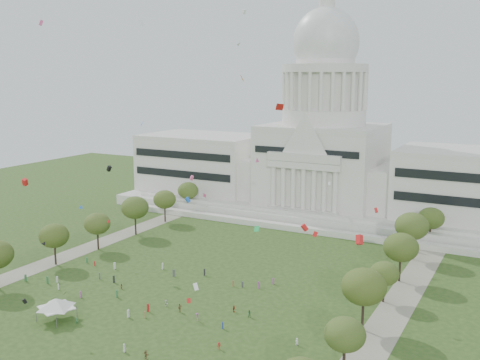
# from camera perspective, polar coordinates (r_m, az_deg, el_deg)

# --- Properties ---
(ground) EXTENTS (400.00, 400.00, 0.00)m
(ground) POSITION_cam_1_polar(r_m,az_deg,el_deg) (130.21, -9.63, -13.74)
(ground) COLOR #284319
(ground) RESTS_ON ground
(capitol) EXTENTS (160.00, 64.50, 91.30)m
(capitol) POSITION_cam_1_polar(r_m,az_deg,el_deg) (221.68, 8.37, 2.46)
(capitol) COLOR silver
(capitol) RESTS_ON ground
(path_left) EXTENTS (8.00, 160.00, 0.04)m
(path_left) POSITION_cam_1_polar(r_m,az_deg,el_deg) (181.15, -15.95, -6.93)
(path_left) COLOR gray
(path_left) RESTS_ON ground
(path_right) EXTENTS (8.00, 160.00, 0.04)m
(path_right) POSITION_cam_1_polar(r_m,az_deg,el_deg) (136.68, 15.36, -12.76)
(path_right) COLOR gray
(path_right) RESTS_ON ground
(row_tree_r_1) EXTENTS (7.58, 7.58, 10.78)m
(row_tree_r_1) POSITION_cam_1_polar(r_m,az_deg,el_deg) (105.85, 10.61, -15.17)
(row_tree_r_1) COLOR black
(row_tree_r_1) RESTS_ON ground
(row_tree_l_2) EXTENTS (8.42, 8.42, 11.97)m
(row_tree_l_2) POSITION_cam_1_polar(r_m,az_deg,el_deg) (168.23, -18.37, -5.40)
(row_tree_l_2) COLOR black
(row_tree_l_2) RESTS_ON ground
(row_tree_r_2) EXTENTS (9.55, 9.55, 13.58)m
(row_tree_r_2) POSITION_cam_1_polar(r_m,az_deg,el_deg) (122.55, 12.47, -10.54)
(row_tree_r_2) COLOR black
(row_tree_r_2) RESTS_ON ground
(row_tree_l_3) EXTENTS (8.12, 8.12, 11.55)m
(row_tree_l_3) POSITION_cam_1_polar(r_m,az_deg,el_deg) (179.02, -14.31, -4.32)
(row_tree_l_3) COLOR black
(row_tree_l_3) RESTS_ON ground
(row_tree_r_3) EXTENTS (7.01, 7.01, 9.98)m
(row_tree_r_3) POSITION_cam_1_polar(r_m,az_deg,el_deg) (138.92, 14.46, -9.19)
(row_tree_r_3) COLOR black
(row_tree_r_3) RESTS_ON ground
(row_tree_l_4) EXTENTS (9.29, 9.29, 13.21)m
(row_tree_l_4) POSITION_cam_1_polar(r_m,az_deg,el_deg) (192.33, -10.63, -2.78)
(row_tree_l_4) COLOR black
(row_tree_l_4) RESTS_ON ground
(row_tree_r_4) EXTENTS (9.19, 9.19, 13.06)m
(row_tree_r_4) POSITION_cam_1_polar(r_m,az_deg,el_deg) (152.62, 16.03, -6.59)
(row_tree_r_4) COLOR black
(row_tree_r_4) RESTS_ON ground
(row_tree_l_5) EXTENTS (8.33, 8.33, 11.85)m
(row_tree_l_5) POSITION_cam_1_polar(r_m,az_deg,el_deg) (207.61, -7.67, -1.97)
(row_tree_l_5) COLOR black
(row_tree_l_5) RESTS_ON ground
(row_tree_r_5) EXTENTS (9.82, 9.82, 13.96)m
(row_tree_r_5) POSITION_cam_1_polar(r_m,az_deg,el_deg) (171.72, 17.06, -4.51)
(row_tree_r_5) COLOR black
(row_tree_r_5) RESTS_ON ground
(row_tree_l_6) EXTENTS (8.19, 8.19, 11.64)m
(row_tree_l_6) POSITION_cam_1_polar(r_m,az_deg,el_deg) (223.14, -5.30, -1.08)
(row_tree_l_6) COLOR black
(row_tree_l_6) RESTS_ON ground
(row_tree_r_6) EXTENTS (8.42, 8.42, 11.97)m
(row_tree_r_6) POSITION_cam_1_polar(r_m,az_deg,el_deg) (188.82, 18.84, -3.70)
(row_tree_r_6) COLOR black
(row_tree_r_6) RESTS_ON ground
(event_tent) EXTENTS (12.00, 12.00, 5.09)m
(event_tent) POSITION_cam_1_polar(r_m,az_deg,el_deg) (132.92, -18.18, -11.77)
(event_tent) COLOR #4C4C4C
(event_tent) RESTS_ON ground
(person_0) EXTENTS (0.89, 0.76, 1.54)m
(person_0) POSITION_cam_1_polar(r_m,az_deg,el_deg) (117.58, 5.80, -16.02)
(person_0) COLOR silver
(person_0) RESTS_ON ground
(person_2) EXTENTS (1.00, 0.92, 1.75)m
(person_2) POSITION_cam_1_polar(r_m,az_deg,el_deg) (128.91, 0.99, -13.41)
(person_2) COLOR #33723F
(person_2) RESTS_ON ground
(person_3) EXTENTS (1.23, 1.29, 1.83)m
(person_3) POSITION_cam_1_polar(r_m,az_deg,el_deg) (127.57, -4.37, -13.70)
(person_3) COLOR #994C8C
(person_3) RESTS_ON ground
(person_4) EXTENTS (0.71, 1.22, 2.02)m
(person_4) POSITION_cam_1_polar(r_m,az_deg,el_deg) (132.14, -6.14, -12.79)
(person_4) COLOR olive
(person_4) RESTS_ON ground
(person_5) EXTENTS (1.62, 1.36, 1.66)m
(person_5) POSITION_cam_1_polar(r_m,az_deg,el_deg) (135.61, -7.55, -12.27)
(person_5) COLOR silver
(person_5) RESTS_ON ground
(person_6) EXTENTS (0.69, 0.92, 1.70)m
(person_6) POSITION_cam_1_polar(r_m,az_deg,el_deg) (116.74, -11.68, -16.36)
(person_6) COLOR silver
(person_6) RESTS_ON ground
(person_7) EXTENTS (0.74, 0.71, 1.63)m
(person_7) POSITION_cam_1_polar(r_m,az_deg,el_deg) (130.50, -16.23, -13.58)
(person_7) COLOR #33723F
(person_7) RESTS_ON ground
(person_8) EXTENTS (0.74, 0.49, 1.46)m
(person_8) POSITION_cam_1_polar(r_m,az_deg,el_deg) (147.53, -11.96, -10.52)
(person_8) COLOR olive
(person_8) RESTS_ON ground
(person_9) EXTENTS (1.06, 0.89, 1.46)m
(person_9) POSITION_cam_1_polar(r_m,az_deg,el_deg) (115.60, -2.14, -16.48)
(person_9) COLOR #B21E1E
(person_9) RESTS_ON ground
(person_10) EXTENTS (0.57, 0.97, 1.61)m
(person_10) POSITION_cam_1_polar(r_m,az_deg,el_deg) (131.55, -0.63, -12.94)
(person_10) COLOR #B21E1E
(person_10) RESTS_ON ground
(person_11) EXTENTS (1.72, 0.95, 1.75)m
(person_11) POSITION_cam_1_polar(r_m,az_deg,el_deg) (113.53, -9.55, -17.09)
(person_11) COLOR olive
(person_11) RESTS_ON ground
(distant_crowd) EXTENTS (60.13, 34.09, 1.94)m
(distant_crowd) POSITION_cam_1_polar(r_m,az_deg,el_deg) (148.90, -10.45, -10.21)
(distant_crowd) COLOR #33723F
(distant_crowd) RESTS_ON ground
(kite_swarm) EXTENTS (92.82, 100.28, 64.23)m
(kite_swarm) POSITION_cam_1_polar(r_m,az_deg,el_deg) (124.54, -6.84, -0.67)
(kite_swarm) COLOR white
(kite_swarm) RESTS_ON ground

